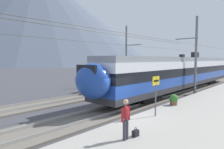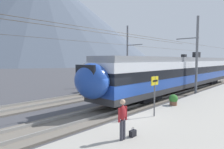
# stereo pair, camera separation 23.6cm
# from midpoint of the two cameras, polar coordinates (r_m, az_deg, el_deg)

# --- Properties ---
(ground_plane) EXTENTS (400.00, 400.00, 0.00)m
(ground_plane) POSITION_cam_midpoint_polar(r_m,az_deg,el_deg) (12.45, 3.55, -12.54)
(ground_plane) COLOR #424247
(platform_slab) EXTENTS (120.00, 7.03, 0.31)m
(platform_slab) POSITION_cam_midpoint_polar(r_m,az_deg,el_deg) (10.42, 22.30, -15.35)
(platform_slab) COLOR #A39E93
(platform_slab) RESTS_ON ground
(track_near) EXTENTS (120.00, 3.00, 0.28)m
(track_near) POSITION_cam_midpoint_polar(r_m,az_deg,el_deg) (13.50, -2.05, -10.89)
(track_near) COLOR #6B6359
(track_near) RESTS_ON ground
(track_far) EXTENTS (120.00, 3.00, 0.28)m
(track_far) POSITION_cam_midpoint_polar(r_m,az_deg,el_deg) (17.69, -14.88, -7.37)
(track_far) COLOR #6B6359
(track_far) RESTS_ON ground
(train_near_platform) EXTENTS (27.89, 2.86, 4.27)m
(train_near_platform) POSITION_cam_midpoint_polar(r_m,az_deg,el_deg) (23.35, 19.46, 0.67)
(train_near_platform) COLOR #2D2D30
(train_near_platform) RESTS_ON track_near
(train_far_track) EXTENTS (30.71, 3.01, 4.27)m
(train_far_track) POSITION_cam_midpoint_polar(r_m,az_deg,el_deg) (33.57, 16.75, 1.78)
(train_far_track) COLOR #2D2D30
(train_far_track) RESTS_ON track_far
(catenary_mast_mid) EXTENTS (39.16, 2.32, 7.90)m
(catenary_mast_mid) POSITION_cam_midpoint_polar(r_m,az_deg,el_deg) (21.69, 23.13, 5.29)
(catenary_mast_mid) COLOR slate
(catenary_mast_mid) RESTS_ON ground
(catenary_mast_far_side) EXTENTS (39.16, 2.60, 8.22)m
(catenary_mast_far_side) POSITION_cam_midpoint_polar(r_m,az_deg,el_deg) (27.45, 4.94, 5.61)
(catenary_mast_far_side) COLOR slate
(catenary_mast_far_side) RESTS_ON ground
(platform_sign) EXTENTS (0.70, 0.08, 2.33)m
(platform_sign) POSITION_cam_midpoint_polar(r_m,az_deg,el_deg) (11.75, 12.71, -3.58)
(platform_sign) COLOR #59595B
(platform_sign) RESTS_ON platform_slab
(passenger_walking) EXTENTS (0.53, 0.22, 1.69)m
(passenger_walking) POSITION_cam_midpoint_polar(r_m,az_deg,el_deg) (8.30, 3.91, -12.16)
(passenger_walking) COLOR #383842
(passenger_walking) RESTS_ON platform_slab
(handbag_beside_passenger) EXTENTS (0.32, 0.18, 0.40)m
(handbag_beside_passenger) POSITION_cam_midpoint_polar(r_m,az_deg,el_deg) (8.93, 6.77, -16.42)
(handbag_beside_passenger) COLOR black
(handbag_beside_passenger) RESTS_ON platform_slab
(potted_plant_platform_edge) EXTENTS (0.63, 0.63, 0.79)m
(potted_plant_platform_edge) POSITION_cam_midpoint_polar(r_m,az_deg,el_deg) (15.16, 17.65, -6.83)
(potted_plant_platform_edge) COLOR brown
(potted_plant_platform_edge) RESTS_ON platform_slab
(mountain_right_ridge) EXTENTS (191.34, 191.34, 79.91)m
(mountain_right_ridge) POSITION_cam_midpoint_polar(r_m,az_deg,el_deg) (185.69, -19.55, 15.35)
(mountain_right_ridge) COLOR #515B6B
(mountain_right_ridge) RESTS_ON ground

